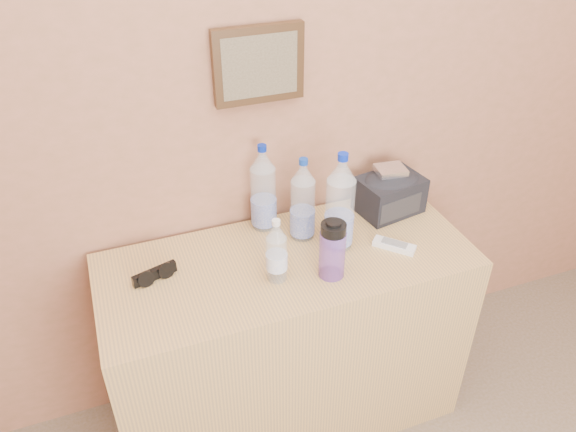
% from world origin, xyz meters
% --- Properties ---
extents(picture_frame, '(0.30, 0.03, 0.25)m').
position_xyz_m(picture_frame, '(-0.04, 1.98, 1.40)').
color(picture_frame, '#382311').
rests_on(picture_frame, room_shell).
extents(dresser, '(1.29, 0.54, 0.81)m').
position_xyz_m(dresser, '(-0.04, 1.71, 0.40)').
color(dresser, tan).
rests_on(dresser, ground).
extents(pet_large_b, '(0.09, 0.09, 0.33)m').
position_xyz_m(pet_large_b, '(-0.06, 1.93, 0.95)').
color(pet_large_b, silver).
rests_on(pet_large_b, dresser).
extents(pet_large_c, '(0.09, 0.09, 0.31)m').
position_xyz_m(pet_large_c, '(0.05, 1.82, 0.94)').
color(pet_large_c, silver).
rests_on(pet_large_c, dresser).
extents(pet_large_d, '(0.10, 0.10, 0.36)m').
position_xyz_m(pet_large_d, '(0.15, 1.73, 0.97)').
color(pet_large_d, silver).
rests_on(pet_large_d, dresser).
extents(pet_small, '(0.07, 0.07, 0.23)m').
position_xyz_m(pet_small, '(-0.11, 1.63, 0.91)').
color(pet_small, silver).
rests_on(pet_small, dresser).
extents(nalgene_bottle, '(0.09, 0.09, 0.21)m').
position_xyz_m(nalgene_bottle, '(0.06, 1.59, 0.91)').
color(nalgene_bottle, purple).
rests_on(nalgene_bottle, dresser).
extents(sunglasses, '(0.16, 0.10, 0.04)m').
position_xyz_m(sunglasses, '(-0.49, 1.77, 0.83)').
color(sunglasses, black).
rests_on(sunglasses, dresser).
extents(ac_remote, '(0.14, 0.14, 0.02)m').
position_xyz_m(ac_remote, '(0.33, 1.64, 0.82)').
color(ac_remote, white).
rests_on(ac_remote, dresser).
extents(toiletry_bag, '(0.26, 0.20, 0.16)m').
position_xyz_m(toiletry_bag, '(0.42, 1.86, 0.88)').
color(toiletry_bag, black).
rests_on(toiletry_bag, dresser).
extents(foil_packet, '(0.12, 0.10, 0.02)m').
position_xyz_m(foil_packet, '(0.42, 1.87, 0.98)').
color(foil_packet, silver).
rests_on(foil_packet, toiletry_bag).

